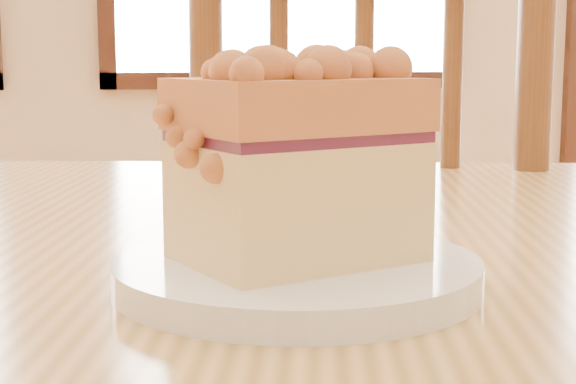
# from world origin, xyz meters

# --- Properties ---
(cafe_table_main) EXTENTS (1.49, 1.14, 0.75)m
(cafe_table_main) POSITION_xyz_m (-0.10, 0.26, 0.66)
(cafe_table_main) COLOR tan
(cafe_table_main) RESTS_ON ground
(cafe_chair_main) EXTENTS (0.60, 0.60, 1.03)m
(cafe_chair_main) POSITION_xyz_m (-0.07, 0.85, 0.52)
(cafe_chair_main) COLOR #593318
(cafe_chair_main) RESTS_ON ground
(plate) EXTENTS (0.20, 0.20, 0.02)m
(plate) POSITION_xyz_m (-0.30, 0.17, 0.76)
(plate) COLOR white
(plate) RESTS_ON cafe_table_main
(cake_slice) EXTENTS (0.14, 0.13, 0.11)m
(cake_slice) POSITION_xyz_m (-0.30, 0.17, 0.82)
(cake_slice) COLOR #D8B87A
(cake_slice) RESTS_ON plate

